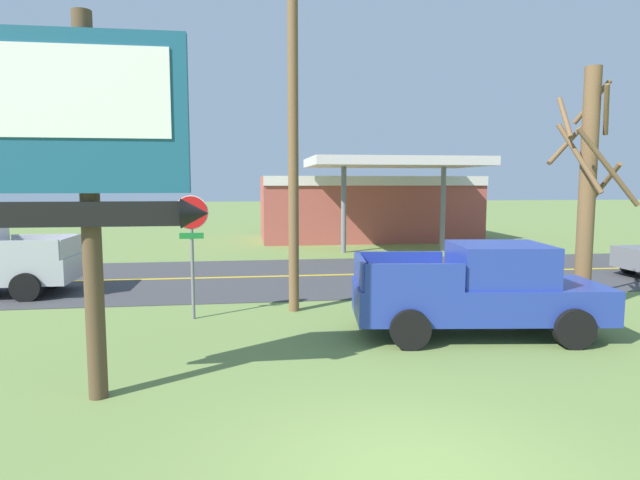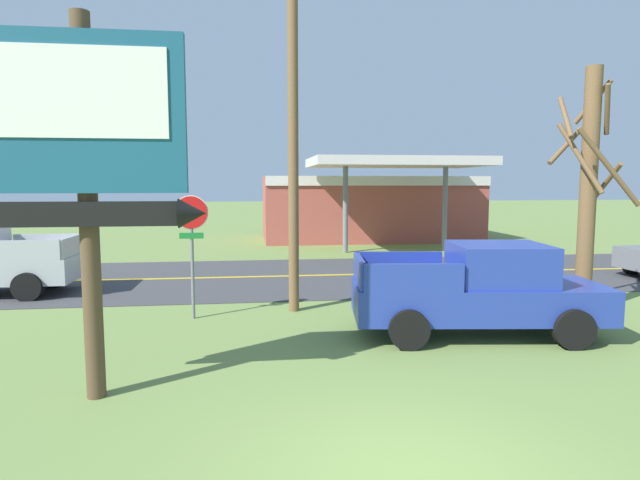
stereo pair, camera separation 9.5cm
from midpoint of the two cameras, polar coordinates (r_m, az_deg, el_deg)
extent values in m
plane|color=olive|center=(6.52, 10.41, -23.81)|extent=(180.00, 180.00, 0.00)
cube|color=#3D3D3F|center=(18.73, -1.83, -3.84)|extent=(140.00, 8.00, 0.02)
cube|color=gold|center=(18.73, -1.83, -3.80)|extent=(126.00, 0.20, 0.01)
cylinder|color=brown|center=(8.55, -23.10, 2.85)|extent=(0.28, 0.28, 5.65)
cube|color=#19516B|center=(8.43, -23.84, 12.30)|extent=(2.91, 0.16, 2.26)
cube|color=white|center=(8.38, -24.11, 14.20)|extent=(2.45, 0.03, 1.27)
cube|color=black|center=(8.38, -23.43, 2.54)|extent=(2.62, 0.12, 0.36)
cone|color=black|center=(8.10, -13.08, 2.78)|extent=(0.40, 0.44, 0.44)
cylinder|color=slate|center=(13.12, -13.19, -3.45)|extent=(0.08, 0.08, 2.20)
cylinder|color=red|center=(12.94, -13.35, 2.87)|extent=(0.76, 0.03, 0.76)
cylinder|color=white|center=(12.96, -13.35, 2.88)|extent=(0.80, 0.01, 0.80)
cube|color=#19722D|center=(12.98, -13.29, 0.45)|extent=(0.56, 0.03, 0.14)
cylinder|color=brown|center=(13.49, -2.68, 12.99)|extent=(0.26, 0.26, 9.72)
cylinder|color=brown|center=(14.83, 26.77, 4.60)|extent=(0.40, 0.40, 6.04)
cylinder|color=brown|center=(15.09, 28.39, 5.54)|extent=(0.16, 1.05, 0.91)
cylinder|color=brown|center=(15.34, 27.18, 12.92)|extent=(0.77, 0.58, 1.07)
cylinder|color=brown|center=(15.20, 24.86, 9.12)|extent=(1.29, 0.68, 1.03)
cylinder|color=brown|center=(14.76, 24.83, 11.77)|extent=(0.51, 1.26, 1.16)
cylinder|color=brown|center=(14.34, 26.10, 7.84)|extent=(0.76, 1.05, 1.72)
cylinder|color=brown|center=(14.18, 28.54, 6.82)|extent=(1.65, 0.19, 1.84)
cylinder|color=brown|center=(14.92, 28.38, 12.10)|extent=(0.55, 0.66, 1.17)
cube|color=#A84C42|center=(31.29, 5.20, 3.42)|extent=(12.00, 6.00, 3.60)
cube|color=silver|center=(28.29, 6.59, 6.27)|extent=(12.00, 0.12, 0.50)
cube|color=silver|center=(25.45, 8.23, 8.19)|extent=(8.00, 5.00, 0.40)
cylinder|color=slate|center=(24.92, 2.82, 3.46)|extent=(0.24, 0.24, 4.20)
cylinder|color=slate|center=(26.20, 13.23, 3.43)|extent=(0.24, 0.24, 4.20)
cube|color=#233893|center=(11.95, 16.54, -6.14)|extent=(5.40, 2.57, 0.72)
cube|color=#233893|center=(11.95, 18.72, -2.41)|extent=(2.10, 2.02, 0.84)
cube|color=#28333D|center=(12.27, 22.65, -2.34)|extent=(0.30, 1.66, 0.71)
cube|color=#233893|center=(12.37, 8.60, -2.53)|extent=(1.95, 0.35, 0.56)
cube|color=#233893|center=(10.58, 10.17, -4.01)|extent=(1.95, 0.35, 0.56)
cube|color=#233893|center=(11.35, 4.46, -3.25)|extent=(0.35, 1.88, 0.56)
cylinder|color=black|center=(13.46, 21.88, -6.53)|extent=(0.83, 0.37, 0.80)
cylinder|color=black|center=(11.73, 25.55, -8.52)|extent=(0.83, 0.37, 0.80)
cylinder|color=black|center=(12.60, 8.09, -6.99)|extent=(0.83, 0.37, 0.80)
cylinder|color=black|center=(10.73, 9.67, -9.34)|extent=(0.83, 0.37, 0.80)
cube|color=#A8AAAF|center=(16.72, -28.89, -0.98)|extent=(1.95, 0.12, 0.56)
cube|color=#A8AAAF|center=(18.44, -26.81, -0.29)|extent=(1.95, 0.12, 0.56)
cube|color=#A8AAAF|center=(17.26, -24.77, -0.59)|extent=(0.12, 1.88, 0.56)
cylinder|color=black|center=(16.78, -28.52, -4.40)|extent=(0.80, 0.28, 0.80)
cylinder|color=black|center=(18.59, -26.35, -3.33)|extent=(0.80, 0.28, 0.80)
cylinder|color=black|center=(22.08, 30.34, -2.35)|extent=(0.64, 0.24, 0.64)
camera|label=1|loc=(0.05, -89.80, 0.02)|focal=30.11mm
camera|label=2|loc=(0.05, 90.20, -0.02)|focal=30.11mm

